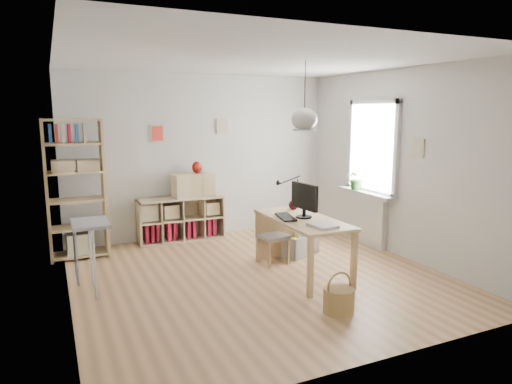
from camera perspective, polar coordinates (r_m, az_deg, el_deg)
name	(u,v)px	position (r m, az deg, el deg)	size (l,w,h in m)	color
ground	(259,276)	(5.97, 0.33, -10.52)	(4.50, 4.50, 0.00)	tan
room_shell	(304,119)	(5.71, 6.07, 9.04)	(4.50, 4.50, 4.50)	silver
window_unit	(373,147)	(7.30, 14.41, 5.45)	(0.07, 1.16, 1.46)	white
radiator	(368,220)	(7.46, 13.82, -3.40)	(0.10, 0.80, 0.80)	silver
windowsill	(367,193)	(7.34, 13.65, -0.17)	(0.22, 1.20, 0.06)	silver
desk	(302,225)	(5.89, 5.83, -4.15)	(0.70, 1.50, 0.75)	#DDC17F
cube_shelf	(179,222)	(7.61, -9.55, -3.76)	(1.40, 0.38, 0.72)	#D4B58B
tall_bookshelf	(75,183)	(6.95, -21.67, 1.00)	(0.80, 0.38, 2.00)	#DDC17F
side_table	(85,237)	(5.61, -20.60, -5.34)	(0.40, 0.55, 0.85)	gray
chair	(271,233)	(6.39, 1.88, -5.15)	(0.40, 0.40, 0.74)	gray
wicker_basket	(339,299)	(5.00, 10.30, -13.06)	(0.33, 0.33, 0.45)	#AB854D
storage_chest	(293,239)	(6.87, 4.65, -5.90)	(0.84, 0.88, 0.65)	silver
monitor	(304,199)	(5.84, 6.07, -0.83)	(0.20, 0.51, 0.44)	black
keyboard	(286,217)	(5.86, 3.75, -3.14)	(0.17, 0.45, 0.02)	black
task_lamp	(287,189)	(6.32, 3.90, 0.43)	(0.40, 0.15, 0.43)	black
yarn_ball	(293,205)	(6.34, 4.70, -1.63)	(0.13, 0.13, 0.13)	#430910
paper_tray	(323,226)	(5.45, 8.34, -4.19)	(0.25, 0.32, 0.03)	silver
drawer_chest	(193,185)	(7.51, -7.86, 0.86)	(0.66, 0.30, 0.38)	#D4B58B
red_vase	(197,167)	(7.49, -7.39, 3.07)	(0.16, 0.16, 0.20)	maroon
potted_plant	(357,178)	(7.48, 12.46, 1.71)	(0.33, 0.28, 0.36)	#34712A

